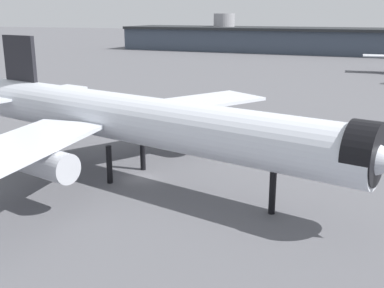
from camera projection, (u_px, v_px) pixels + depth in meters
ground at (141, 178)px, 53.20m from camera, size 900.00×900.00×0.00m
airliner_near_gate at (139, 121)px, 51.07m from camera, size 54.99×49.28×15.27m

